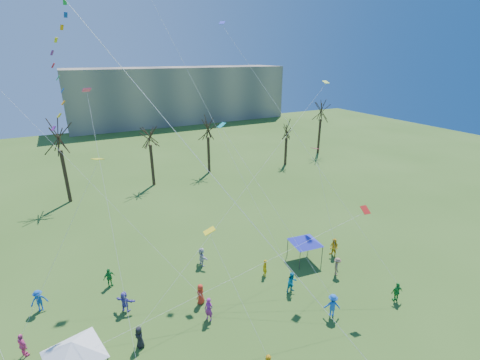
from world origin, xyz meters
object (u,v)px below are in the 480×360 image
canopy_tent_white (73,348)px  distant_building (180,95)px  canopy_tent_blue (305,239)px  big_box_kite (65,63)px

canopy_tent_white → distant_building: bearing=67.6°
distant_building → canopy_tent_blue: 74.26m
big_box_kite → canopy_tent_blue: big_box_kite is taller
canopy_tent_white → canopy_tent_blue: (19.67, 4.03, -0.39)m
canopy_tent_white → canopy_tent_blue: canopy_tent_white is taller
big_box_kite → distant_building: bearing=68.5°
distant_building → canopy_tent_blue: (-12.16, -73.07, -5.22)m
big_box_kite → canopy_tent_blue: (17.49, 2.11, -15.66)m
distant_building → canopy_tent_blue: distant_building is taller
distant_building → canopy_tent_white: 83.56m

